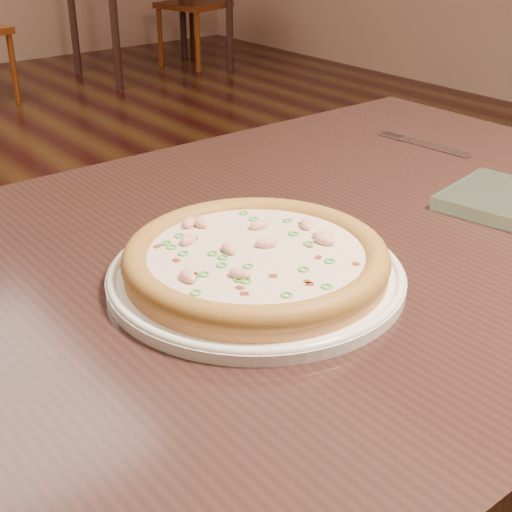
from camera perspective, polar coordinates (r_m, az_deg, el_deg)
hero_table at (r=0.92m, az=3.92°, el=-3.98°), size 1.20×0.80×0.75m
plate at (r=0.77m, az=-0.00°, el=-1.42°), size 0.32×0.32×0.02m
pizza at (r=0.76m, az=-0.01°, el=-0.19°), size 0.28×0.28×0.03m
side_dish at (r=1.01m, az=19.50°, el=4.18°), size 0.17×0.17×0.02m
fork at (r=1.23m, az=13.49°, el=8.67°), size 0.03×0.18×0.00m
chair_d at (r=5.53m, az=-4.62°, el=19.56°), size 0.52×0.52×0.95m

